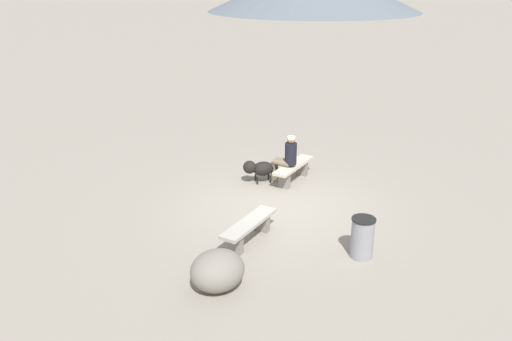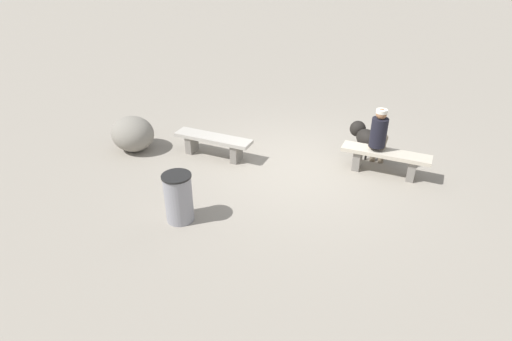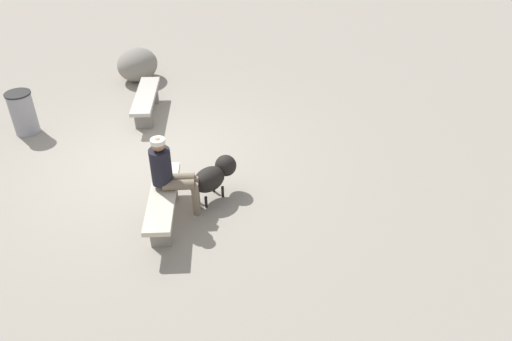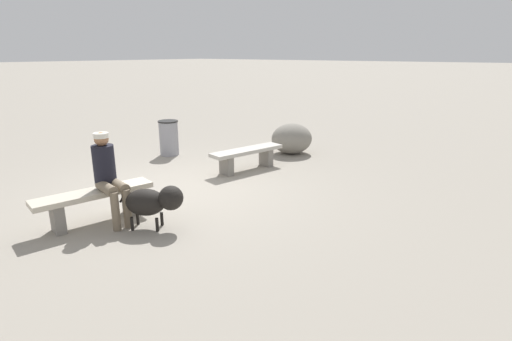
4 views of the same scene
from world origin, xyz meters
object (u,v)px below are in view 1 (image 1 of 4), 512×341
Objects in this scene: bench_left at (249,227)px; trash_bin at (362,238)px; seated_person at (287,156)px; bench_right at (294,169)px; boulder at (217,270)px; dog at (259,168)px.

bench_left is 2.06× the size of trash_bin.
seated_person is 1.58× the size of trash_bin.
bench_right is 0.45m from seated_person.
seated_person is 1.33× the size of boulder.
trash_bin reaches higher than boulder.
dog reaches higher than bench_right.
bench_right is 2.05× the size of trash_bin.
dog is 0.83× the size of boulder.
bench_left is 1.00× the size of bench_right.
trash_bin is 0.84× the size of boulder.
boulder is (-5.16, 0.01, 0.02)m from bench_right.
seated_person is at bearing 165.85° from dog.
trash_bin is at bearing -74.51° from bench_left.
trash_bin is 2.92m from boulder.
dog is 0.98× the size of trash_bin.
boulder is at bearing 130.27° from trash_bin.
dog reaches higher than bench_left.
trash_bin is (0.13, -2.26, 0.09)m from bench_left.
seated_person is at bearing 14.22° from bench_left.
dog is (-0.22, 0.68, -0.33)m from seated_person.
dog is at bearing 46.57° from trash_bin.
trash_bin reaches higher than dog.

